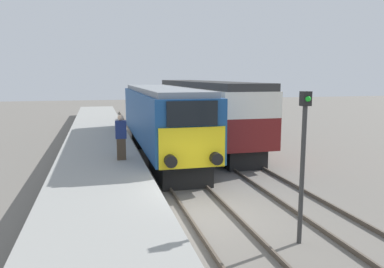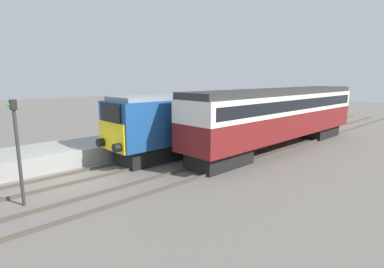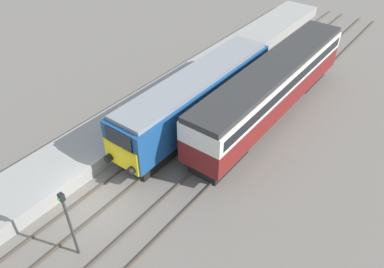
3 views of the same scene
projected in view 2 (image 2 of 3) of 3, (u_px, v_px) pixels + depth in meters
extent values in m
plane|color=slate|center=(72.00, 179.00, 14.11)|extent=(120.00, 120.00, 0.00)
cube|color=gray|center=(162.00, 137.00, 21.80)|extent=(3.50, 50.00, 0.93)
cube|color=#4C4238|center=(149.00, 156.00, 18.00)|extent=(0.07, 60.00, 0.14)
cube|color=#4C4238|center=(164.00, 161.00, 16.98)|extent=(0.07, 60.00, 0.14)
cube|color=#4C4238|center=(188.00, 168.00, 15.58)|extent=(0.07, 60.00, 0.14)
cube|color=#4C4238|center=(208.00, 175.00, 14.56)|extent=(0.07, 60.00, 0.14)
cube|color=black|center=(153.00, 152.00, 17.23)|extent=(2.03, 4.00, 1.00)
cube|color=black|center=(243.00, 133.00, 23.03)|extent=(2.03, 4.00, 1.00)
cube|color=navy|center=(205.00, 116.00, 19.81)|extent=(2.70, 13.57, 2.51)
cube|color=yellow|center=(112.00, 137.00, 15.28)|extent=(2.48, 0.10, 1.50)
cube|color=black|center=(111.00, 112.00, 15.05)|extent=(1.89, 0.10, 0.90)
cube|color=gray|center=(205.00, 95.00, 19.55)|extent=(2.38, 13.02, 0.24)
cylinder|color=black|center=(101.00, 142.00, 15.82)|extent=(0.44, 0.35, 0.44)
cylinder|color=black|center=(117.00, 148.00, 14.60)|extent=(0.44, 0.35, 0.44)
cube|color=black|center=(220.00, 158.00, 16.13)|extent=(1.89, 3.60, 0.95)
cube|color=black|center=(318.00, 131.00, 24.37)|extent=(1.89, 3.60, 0.95)
cube|color=maroon|center=(280.00, 123.00, 20.02)|extent=(2.70, 16.56, 1.51)
cube|color=silver|center=(281.00, 103.00, 19.77)|extent=(2.71, 16.56, 1.19)
cube|color=black|center=(281.00, 103.00, 19.77)|extent=(2.75, 15.90, 0.65)
cube|color=#2D2D2D|center=(282.00, 91.00, 19.63)|extent=(2.48, 16.56, 0.36)
cube|color=#473828|center=(128.00, 132.00, 18.67)|extent=(0.36, 0.24, 0.88)
cube|color=navy|center=(127.00, 119.00, 18.52)|extent=(0.44, 0.26, 0.74)
sphere|color=beige|center=(127.00, 112.00, 18.43)|extent=(0.24, 0.24, 0.24)
cylinder|color=#333333|center=(19.00, 159.00, 10.90)|extent=(0.12, 0.12, 3.60)
cube|color=black|center=(13.00, 105.00, 10.53)|extent=(0.24, 0.20, 0.36)
sphere|color=green|center=(10.00, 105.00, 10.46)|extent=(0.14, 0.14, 0.14)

